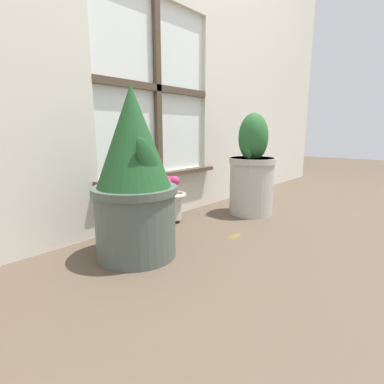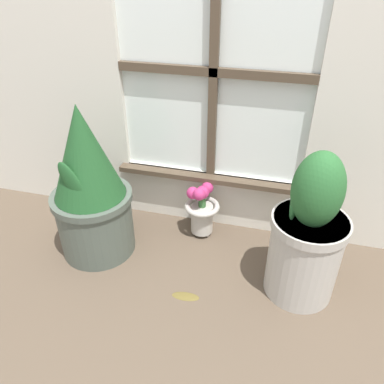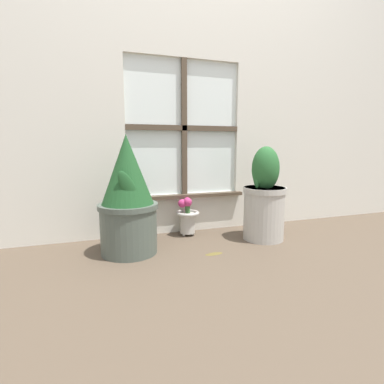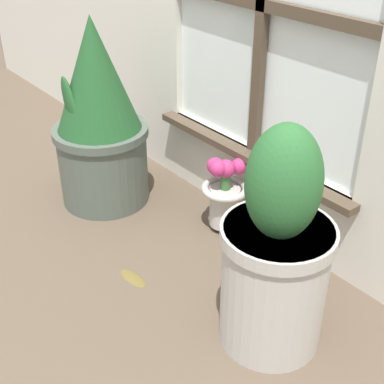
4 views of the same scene
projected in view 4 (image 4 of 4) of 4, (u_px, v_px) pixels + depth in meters
ground_plane at (135, 273)px, 1.66m from camera, size 10.00×10.00×0.00m
potted_plant_left at (99, 119)px, 1.87m from camera, size 0.34×0.34×0.68m
potted_plant_right at (276, 257)px, 1.30m from camera, size 0.28×0.28×0.62m
flower_vase at (225, 192)px, 1.80m from camera, size 0.16×0.16×0.27m
fallen_leaf at (133, 277)px, 1.64m from camera, size 0.11×0.05×0.01m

